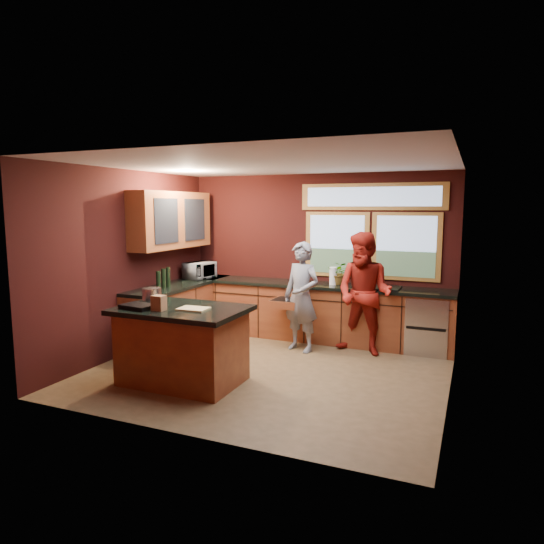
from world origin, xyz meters
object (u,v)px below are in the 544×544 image
Objects in this scene: island at (183,345)px; stock_pot at (152,295)px; person_grey at (302,297)px; person_red at (364,294)px; cutting_board at (193,309)px.

island is 0.80m from stock_pot.
stock_pot is at bearing 164.74° from island.
stock_pot reaches higher than island.
person_red is at bearing 30.99° from person_grey.
person_grey is (0.90, 1.84, 0.35)m from island.
person_grey is 6.87× the size of stock_pot.
island is 0.86× the size of person_red.
cutting_board reaches higher than island.
cutting_board is (0.20, -0.05, 0.48)m from island.
person_red is at bearing 48.81° from island.
person_grey is 0.92× the size of person_red.
person_red reaches higher than person_grey.
island is at bearing -98.46° from person_grey.
person_red is 2.64m from cutting_board.
island is 2.76m from person_red.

